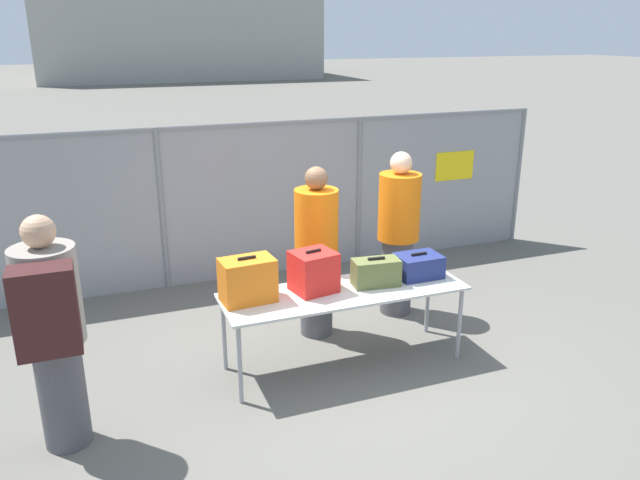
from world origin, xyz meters
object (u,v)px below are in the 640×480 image
(suitcase_navy, at_px, (418,266))
(security_worker_near, at_px, (317,250))
(security_worker_far, at_px, (398,232))
(suitcase_orange, at_px, (248,280))
(suitcase_olive, at_px, (376,272))
(suitcase_red, at_px, (314,272))
(utility_trailer, at_px, (259,198))
(traveler_hooded, at_px, (52,328))
(inspection_table, at_px, (344,296))

(suitcase_navy, xyz_separation_m, security_worker_near, (-0.81, 0.63, 0.05))
(security_worker_near, distance_m, security_worker_far, 1.02)
(suitcase_orange, xyz_separation_m, security_worker_near, (0.87, 0.60, -0.03))
(suitcase_navy, bearing_deg, suitcase_olive, -173.97)
(suitcase_red, relative_size, utility_trailer, 0.11)
(suitcase_red, height_order, security_worker_far, security_worker_far)
(suitcase_navy, distance_m, traveler_hooded, 3.27)
(suitcase_orange, relative_size, suitcase_navy, 1.14)
(utility_trailer, bearing_deg, traveler_hooded, -120.24)
(traveler_hooded, height_order, security_worker_near, traveler_hooded)
(suitcase_red, xyz_separation_m, security_worker_far, (1.26, 0.76, -0.00))
(inspection_table, distance_m, suitcase_navy, 0.82)
(suitcase_red, bearing_deg, traveler_hooded, -166.93)
(security_worker_near, bearing_deg, traveler_hooded, 25.68)
(utility_trailer, bearing_deg, suitcase_red, -99.28)
(security_worker_far, height_order, utility_trailer, security_worker_far)
(utility_trailer, bearing_deg, suitcase_olive, -91.83)
(suitcase_orange, height_order, utility_trailer, suitcase_orange)
(suitcase_navy, bearing_deg, suitcase_red, 178.16)
(security_worker_far, bearing_deg, traveler_hooded, -4.48)
(inspection_table, relative_size, security_worker_far, 1.25)
(traveler_hooded, xyz_separation_m, security_worker_near, (2.43, 1.10, -0.09))
(inspection_table, distance_m, suitcase_red, 0.37)
(suitcase_orange, bearing_deg, suitcase_olive, -3.82)
(suitcase_orange, bearing_deg, security_worker_near, 34.70)
(suitcase_navy, height_order, utility_trailer, suitcase_navy)
(suitcase_red, bearing_deg, utility_trailer, 80.72)
(suitcase_olive, xyz_separation_m, security_worker_near, (-0.33, 0.68, 0.03))
(security_worker_near, distance_m, utility_trailer, 3.94)
(suitcase_orange, distance_m, suitcase_navy, 1.68)
(security_worker_near, bearing_deg, suitcase_navy, 143.33)
(traveler_hooded, xyz_separation_m, security_worker_far, (3.43, 1.27, -0.06))
(traveler_hooded, bearing_deg, suitcase_navy, 9.70)
(inspection_table, distance_m, traveler_hooded, 2.49)
(security_worker_near, relative_size, security_worker_far, 0.97)
(suitcase_red, height_order, suitcase_olive, suitcase_red)
(inspection_table, relative_size, traveler_hooded, 1.24)
(suitcase_red, bearing_deg, suitcase_olive, -8.20)
(inspection_table, height_order, utility_trailer, utility_trailer)
(security_worker_near, bearing_deg, inspection_table, 92.10)
(suitcase_red, xyz_separation_m, suitcase_olive, (0.59, -0.08, -0.06))
(suitcase_red, xyz_separation_m, suitcase_navy, (1.06, -0.03, -0.08))
(traveler_hooded, distance_m, utility_trailer, 5.79)
(suitcase_orange, height_order, suitcase_olive, suitcase_orange)
(security_worker_far, bearing_deg, inspection_table, 16.01)
(inspection_table, xyz_separation_m, suitcase_red, (-0.26, 0.10, 0.24))
(suitcase_navy, distance_m, security_worker_far, 0.83)
(suitcase_olive, relative_size, security_worker_far, 0.25)
(suitcase_red, xyz_separation_m, traveler_hooded, (-2.17, -0.50, 0.06))
(traveler_hooded, bearing_deg, utility_trailer, 61.19)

